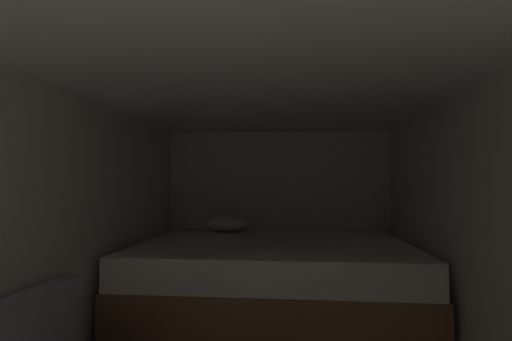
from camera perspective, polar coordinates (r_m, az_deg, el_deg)
wall_back at (r=4.52m, az=3.19°, el=-6.82°), size 2.63×0.05×1.97m
wall_left at (r=2.62m, az=-29.26°, el=-10.21°), size 0.05×4.69×1.97m
wall_right at (r=2.43m, az=33.07°, el=-10.82°), size 0.05×4.69×1.97m
ceiling_slab at (r=2.23m, az=0.57°, el=14.21°), size 2.63×4.69×0.05m
bed at (r=3.67m, az=2.50°, el=-16.88°), size 2.41×1.79×1.02m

